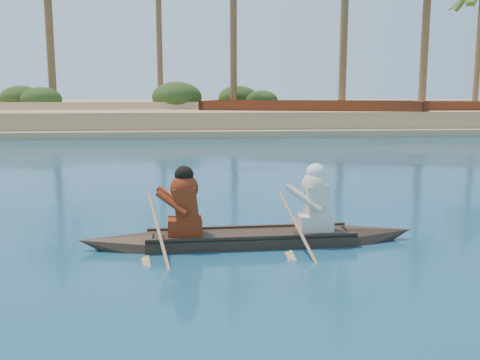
{
  "coord_description": "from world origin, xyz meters",
  "views": [
    {
      "loc": [
        0.1,
        -5.65,
        2.39
      ],
      "look_at": [
        1.0,
        4.42,
        0.72
      ],
      "focal_mm": 40.0,
      "sensor_mm": 36.0,
      "label": 1
    }
  ],
  "objects": [
    {
      "name": "ground",
      "position": [
        0.0,
        0.0,
        0.0
      ],
      "size": [
        160.0,
        160.0,
        0.0
      ],
      "primitive_type": "plane",
      "color": "navy",
      "rests_on": "ground"
    },
    {
      "name": "sandy_embankment",
      "position": [
        0.0,
        46.89,
        0.53
      ],
      "size": [
        150.0,
        51.0,
        1.5
      ],
      "color": "tan",
      "rests_on": "ground"
    },
    {
      "name": "palm_grove",
      "position": [
        0.0,
        35.0,
        8.0
      ],
      "size": [
        110.0,
        14.0,
        16.0
      ],
      "primitive_type": null,
      "color": "#35591F",
      "rests_on": "ground"
    },
    {
      "name": "shrub_cluster",
      "position": [
        0.0,
        31.5,
        1.2
      ],
      "size": [
        100.0,
        6.0,
        2.4
      ],
      "primitive_type": null,
      "color": "#243C16",
      "rests_on": "ground"
    },
    {
      "name": "canoe",
      "position": [
        1.0,
        2.49,
        0.28
      ],
      "size": [
        5.36,
        0.9,
        1.47
      ],
      "rotation": [
        0.0,
        0.0,
        0.04
      ],
      "color": "#32281B",
      "rests_on": "ground"
    },
    {
      "name": "barge_mid",
      "position": [
        7.41,
        27.0,
        0.77
      ],
      "size": [
        13.84,
        7.8,
        2.19
      ],
      "rotation": [
        0.0,
        0.0,
        -0.28
      ],
      "color": "#612F14",
      "rests_on": "ground"
    },
    {
      "name": "barge_right",
      "position": [
        15.07,
        27.0,
        0.75
      ],
      "size": [
        12.86,
        4.39,
        2.14
      ],
      "rotation": [
        0.0,
        0.0,
        -0.01
      ],
      "color": "#612F14",
      "rests_on": "ground"
    }
  ]
}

